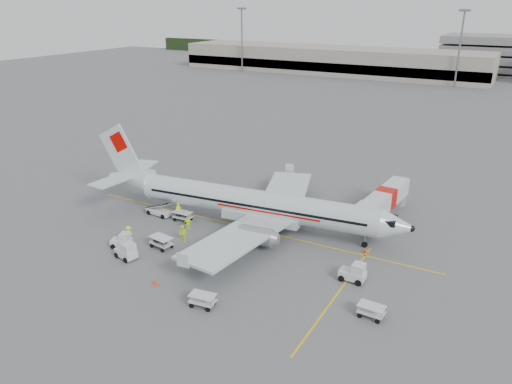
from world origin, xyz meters
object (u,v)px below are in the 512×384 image
jet_bridge (385,204)px  tug_aft (121,240)px  tug_fore (353,272)px  tug_mid (126,250)px  belt_loader (159,206)px  aircraft (256,186)px

jet_bridge → tug_aft: size_ratio=6.87×
tug_aft → jet_bridge: bearing=22.5°
tug_fore → jet_bridge: bearing=95.0°
jet_bridge → tug_mid: 30.33m
tug_fore → tug_mid: 22.76m
tug_aft → belt_loader: bearing=82.3°
aircraft → belt_loader: (-12.11, -2.57, -3.97)m
tug_fore → tug_mid: size_ratio=1.04×
tug_fore → tug_mid: bearing=-161.8°
jet_bridge → tug_fore: jet_bridge is taller
aircraft → tug_aft: bearing=-138.1°
aircraft → tug_fore: 15.44m
tug_fore → aircraft: bearing=157.1°
tug_fore → tug_aft: (-23.86, -5.34, -0.11)m
jet_bridge → tug_fore: (1.26, -15.42, -0.98)m
tug_aft → tug_fore: bearing=-7.4°
jet_bridge → tug_mid: (-20.40, -22.42, -1.02)m
belt_loader → tug_aft: bearing=-72.7°
aircraft → tug_aft: aircraft is taller
tug_mid → tug_fore: bearing=30.5°
tug_aft → tug_mid: bearing=-57.0°
aircraft → belt_loader: 13.00m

